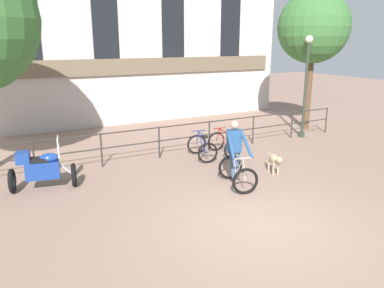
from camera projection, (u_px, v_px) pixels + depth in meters
name	position (u px, v px, depth m)	size (l,w,h in m)	color
ground_plane	(260.00, 225.00, 7.75)	(60.00, 60.00, 0.00)	#8E7060
canal_railing	(159.00, 137.00, 11.98)	(15.05, 0.05, 1.05)	#2D2B28
building_facade	(102.00, 2.00, 15.69)	(18.00, 0.72, 10.58)	beige
cyclist_with_bike	(236.00, 157.00, 9.74)	(0.95, 1.30, 1.70)	black
dog	(275.00, 160.00, 10.64)	(0.35, 0.84, 0.58)	tan
parked_motorcycle	(42.00, 169.00, 9.45)	(1.68, 0.91, 1.35)	black
parked_bicycle_near_lamp	(202.00, 148.00, 12.06)	(0.84, 1.20, 0.86)	black
parked_bicycle_mid_left	(224.00, 144.00, 12.46)	(0.68, 1.12, 0.86)	black
street_lamp	(306.00, 81.00, 14.30)	(0.28, 0.28, 3.89)	#2D382D
tree_canalside_right	(314.00, 28.00, 15.15)	(2.91, 2.91, 5.69)	brown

